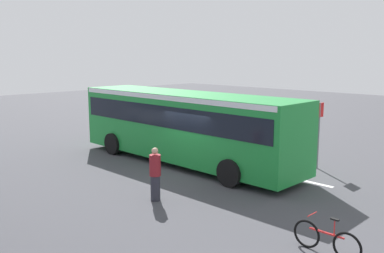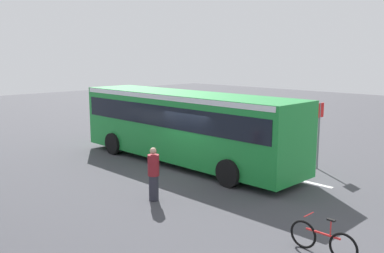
{
  "view_description": "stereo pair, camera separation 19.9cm",
  "coord_description": "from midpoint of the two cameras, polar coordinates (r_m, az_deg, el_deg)",
  "views": [
    {
      "loc": [
        -11.76,
        12.11,
        4.76
      ],
      "look_at": [
        1.41,
        -1.18,
        1.6
      ],
      "focal_mm": 39.49,
      "sensor_mm": 36.0,
      "label": 1
    },
    {
      "loc": [
        -11.9,
        11.97,
        4.76
      ],
      "look_at": [
        1.41,
        -1.18,
        1.6
      ],
      "focal_mm": 39.49,
      "sensor_mm": 36.0,
      "label": 2
    }
  ],
  "objects": [
    {
      "name": "ground",
      "position": [
        17.54,
        0.83,
        -6.16
      ],
      "size": [
        80.0,
        80.0,
        0.0
      ],
      "primitive_type": "plane",
      "color": "#424247"
    },
    {
      "name": "bicycle_red",
      "position": [
        10.98,
        17.74,
        -14.42
      ],
      "size": [
        1.77,
        0.44,
        0.96
      ],
      "color": "black",
      "rests_on": "ground"
    },
    {
      "name": "lane_dash_centre",
      "position": [
        21.72,
        -2.92,
        -3.08
      ],
      "size": [
        2.0,
        0.2,
        0.01
      ],
      "primitive_type": "cube",
      "color": "silver",
      "rests_on": "ground"
    },
    {
      "name": "city_bus",
      "position": [
        18.63,
        -0.76,
        0.7
      ],
      "size": [
        11.54,
        2.85,
        3.15
      ],
      "color": "#1E8C38",
      "rests_on": "ground"
    },
    {
      "name": "pedestrian",
      "position": [
        14.04,
        -4.81,
        -6.46
      ],
      "size": [
        0.38,
        0.38,
        1.79
      ],
      "color": "#2D2D38",
      "rests_on": "ground"
    },
    {
      "name": "lane_dash_leftmost",
      "position": [
        16.8,
        15.72,
        -7.23
      ],
      "size": [
        2.0,
        0.2,
        0.01
      ],
      "primitive_type": "cube",
      "color": "silver",
      "rests_on": "ground"
    },
    {
      "name": "traffic_sign",
      "position": [
        18.48,
        17.08,
        0.22
      ],
      "size": [
        0.08,
        0.6,
        2.8
      ],
      "color": "slate",
      "rests_on": "ground"
    },
    {
      "name": "lane_dash_left",
      "position": [
        19.0,
        5.17,
        -4.96
      ],
      "size": [
        2.0,
        0.2,
        0.01
      ],
      "primitive_type": "cube",
      "color": "silver",
      "rests_on": "ground"
    }
  ]
}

